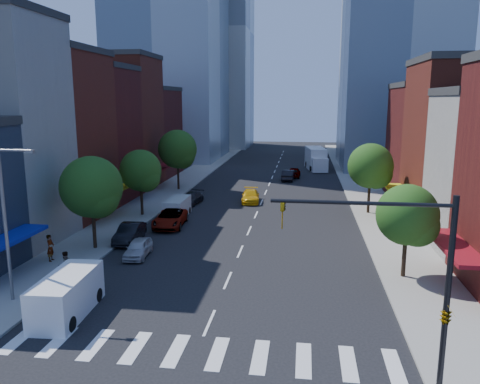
# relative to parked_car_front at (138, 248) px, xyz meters

# --- Properties ---
(ground) EXTENTS (220.00, 220.00, 0.00)m
(ground) POSITION_rel_parked_car_front_xyz_m (7.50, -9.80, -0.66)
(ground) COLOR black
(ground) RESTS_ON ground
(sidewalk_left) EXTENTS (5.00, 120.00, 0.15)m
(sidewalk_left) POSITION_rel_parked_car_front_xyz_m (-5.00, 30.20, -0.59)
(sidewalk_left) COLOR gray
(sidewalk_left) RESTS_ON ground
(sidewalk_right) EXTENTS (5.00, 120.00, 0.15)m
(sidewalk_right) POSITION_rel_parked_car_front_xyz_m (20.00, 30.20, -0.59)
(sidewalk_right) COLOR gray
(sidewalk_right) RESTS_ON ground
(crosswalk) EXTENTS (19.00, 3.00, 0.01)m
(crosswalk) POSITION_rel_parked_car_front_xyz_m (7.50, -12.80, -0.66)
(crosswalk) COLOR silver
(crosswalk) RESTS_ON ground
(bldg_left_2) EXTENTS (12.00, 9.00, 16.00)m
(bldg_left_2) POSITION_rel_parked_car_front_xyz_m (-13.50, 10.70, 7.34)
(bldg_left_2) COLOR maroon
(bldg_left_2) RESTS_ON ground
(bldg_left_3) EXTENTS (12.00, 8.00, 15.00)m
(bldg_left_3) POSITION_rel_parked_car_front_xyz_m (-13.50, 19.20, 6.84)
(bldg_left_3) COLOR #501414
(bldg_left_3) RESTS_ON ground
(bldg_left_4) EXTENTS (12.00, 9.00, 17.00)m
(bldg_left_4) POSITION_rel_parked_car_front_xyz_m (-13.50, 27.70, 7.84)
(bldg_left_4) COLOR maroon
(bldg_left_4) RESTS_ON ground
(bldg_left_5) EXTENTS (12.00, 10.00, 13.00)m
(bldg_left_5) POSITION_rel_parked_car_front_xyz_m (-13.50, 37.20, 5.84)
(bldg_left_5) COLOR #501414
(bldg_left_5) RESTS_ON ground
(bldg_right_2) EXTENTS (12.00, 10.00, 15.00)m
(bldg_right_2) POSITION_rel_parked_car_front_xyz_m (28.50, 14.20, 6.84)
(bldg_right_2) COLOR maroon
(bldg_right_2) RESTS_ON ground
(bldg_right_3) EXTENTS (12.00, 10.00, 13.00)m
(bldg_right_3) POSITION_rel_parked_car_front_xyz_m (28.50, 24.20, 5.84)
(bldg_right_3) COLOR #501414
(bldg_right_3) RESTS_ON ground
(tower_far_w) EXTENTS (18.00, 18.00, 56.00)m
(tower_far_w) POSITION_rel_parked_car_front_xyz_m (-10.50, 85.20, 27.34)
(tower_far_w) COLOR #9EA5AD
(tower_far_w) RESTS_ON ground
(traffic_signal) EXTENTS (7.24, 2.24, 8.00)m
(traffic_signal) POSITION_rel_parked_car_front_xyz_m (17.44, -14.30, 3.50)
(traffic_signal) COLOR black
(traffic_signal) RESTS_ON sidewalk_right
(streetlight) EXTENTS (2.25, 0.25, 9.00)m
(streetlight) POSITION_rel_parked_car_front_xyz_m (-4.31, -8.80, 4.62)
(streetlight) COLOR slate
(streetlight) RESTS_ON sidewalk_left
(tree_left_near) EXTENTS (4.80, 4.80, 7.30)m
(tree_left_near) POSITION_rel_parked_car_front_xyz_m (-3.85, 1.12, 4.20)
(tree_left_near) COLOR black
(tree_left_near) RESTS_ON sidewalk_left
(tree_left_mid) EXTENTS (4.20, 4.20, 6.65)m
(tree_left_mid) POSITION_rel_parked_car_front_xyz_m (-3.85, 12.12, 3.87)
(tree_left_mid) COLOR black
(tree_left_mid) RESTS_ON sidewalk_left
(tree_left_far) EXTENTS (5.00, 5.00, 7.75)m
(tree_left_far) POSITION_rel_parked_car_front_xyz_m (-3.85, 26.12, 4.54)
(tree_left_far) COLOR black
(tree_left_far) RESTS_ON sidewalk_left
(tree_right_near) EXTENTS (4.00, 4.00, 6.20)m
(tree_right_near) POSITION_rel_parked_car_front_xyz_m (19.15, -1.88, 3.53)
(tree_right_near) COLOR black
(tree_right_near) RESTS_ON sidewalk_right
(tree_right_far) EXTENTS (4.60, 4.60, 7.20)m
(tree_right_far) POSITION_rel_parked_car_front_xyz_m (19.15, 16.12, 4.20)
(tree_right_far) COLOR black
(tree_right_far) RESTS_ON sidewalk_right
(parked_car_front) EXTENTS (1.83, 3.98, 1.32)m
(parked_car_front) POSITION_rel_parked_car_front_xyz_m (0.00, 0.00, 0.00)
(parked_car_front) COLOR #B2B2B7
(parked_car_front) RESTS_ON ground
(parked_car_second) EXTENTS (1.86, 4.71, 1.53)m
(parked_car_second) POSITION_rel_parked_car_front_xyz_m (-2.00, 3.50, 0.10)
(parked_car_second) COLOR black
(parked_car_second) RESTS_ON ground
(parked_car_third) EXTENTS (2.98, 5.79, 1.56)m
(parked_car_third) POSITION_rel_parked_car_front_xyz_m (0.00, 8.60, 0.12)
(parked_car_third) COLOR #999999
(parked_car_third) RESTS_ON ground
(parked_car_rear) EXTENTS (2.35, 4.68, 1.30)m
(parked_car_rear) POSITION_rel_parked_car_front_xyz_m (-0.34, 18.35, -0.01)
(parked_car_rear) COLOR black
(parked_car_rear) RESTS_ON ground
(cargo_van_near) EXTENTS (2.45, 5.50, 2.30)m
(cargo_van_near) POSITION_rel_parked_car_front_xyz_m (-0.44, -10.06, 0.48)
(cargo_van_near) COLOR white
(cargo_van_near) RESTS_ON ground
(cargo_van_far) EXTENTS (1.83, 4.44, 1.89)m
(cargo_van_far) POSITION_rel_parked_car_front_xyz_m (-0.34, 12.29, 0.27)
(cargo_van_far) COLOR silver
(cargo_van_far) RESTS_ON ground
(taxi) EXTENTS (2.39, 5.01, 1.41)m
(taxi) POSITION_rel_parked_car_front_xyz_m (6.22, 20.23, 0.04)
(taxi) COLOR #D8A10B
(taxi) RESTS_ON ground
(traffic_car_oncoming) EXTENTS (1.96, 4.78, 1.54)m
(traffic_car_oncoming) POSITION_rel_parked_car_front_xyz_m (10.04, 35.83, 0.11)
(traffic_car_oncoming) COLOR black
(traffic_car_oncoming) RESTS_ON ground
(traffic_car_far) EXTENTS (1.96, 4.53, 1.52)m
(traffic_car_far) POSITION_rel_parked_car_front_xyz_m (10.82, 38.74, 0.10)
(traffic_car_far) COLOR #999999
(traffic_car_far) RESTS_ON ground
(box_truck) EXTENTS (3.84, 9.30, 3.63)m
(box_truck) POSITION_rel_parked_car_front_xyz_m (14.27, 47.54, 1.06)
(box_truck) COLOR white
(box_truck) RESTS_ON ground
(pedestrian_near) EXTENTS (0.54, 0.76, 1.97)m
(pedestrian_near) POSITION_rel_parked_car_front_xyz_m (-5.79, -2.21, 0.48)
(pedestrian_near) COLOR #999999
(pedestrian_near) RESTS_ON sidewalk_left
(pedestrian_far) EXTENTS (1.09, 1.14, 1.86)m
(pedestrian_far) POSITION_rel_parked_car_front_xyz_m (-3.00, -5.34, 0.42)
(pedestrian_far) COLOR #999999
(pedestrian_far) RESTS_ON sidewalk_left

